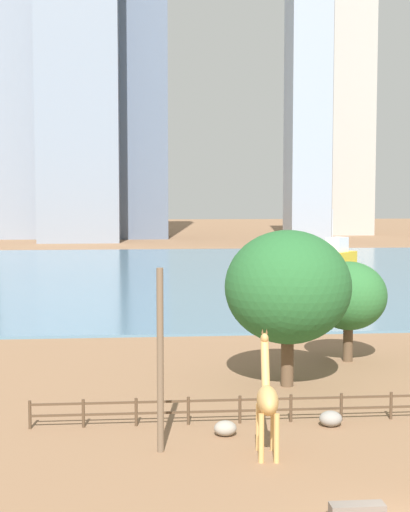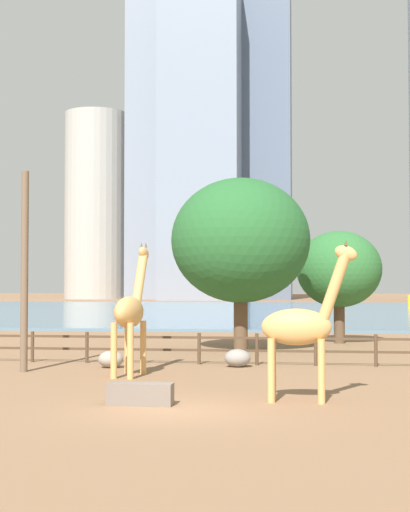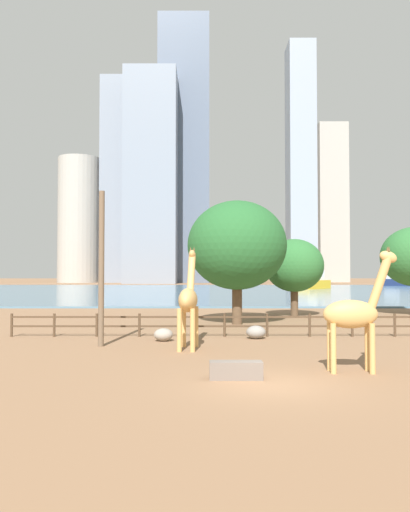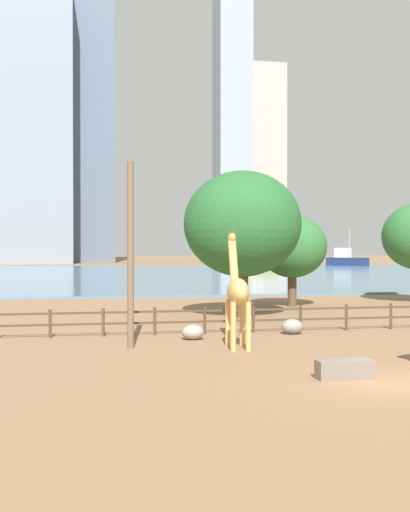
% 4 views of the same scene
% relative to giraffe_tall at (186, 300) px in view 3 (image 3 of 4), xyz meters
% --- Properties ---
extents(ground_plane, '(400.00, 400.00, 0.00)m').
position_rel_giraffe_tall_xyz_m(ground_plane, '(2.89, 72.42, -2.32)').
color(ground_plane, '#8C6647').
extents(harbor_water, '(180.00, 86.00, 0.20)m').
position_rel_giraffe_tall_xyz_m(harbor_water, '(2.89, 69.42, -2.22)').
color(harbor_water, slate).
rests_on(harbor_water, ground).
extents(giraffe_tall, '(1.06, 3.31, 4.93)m').
position_rel_giraffe_tall_xyz_m(giraffe_tall, '(0.00, 0.00, 0.00)').
color(giraffe_tall, tan).
rests_on(giraffe_tall, ground).
extents(giraffe_companion, '(2.76, 0.83, 4.58)m').
position_rel_giraffe_tall_xyz_m(giraffe_companion, '(6.23, -5.56, -0.20)').
color(giraffe_companion, tan).
rests_on(giraffe_companion, ground).
extents(utility_pole, '(0.28, 0.28, 7.64)m').
position_rel_giraffe_tall_xyz_m(utility_pole, '(-4.32, 0.76, 1.50)').
color(utility_pole, brown).
rests_on(utility_pole, ground).
extents(boulder_near_fence, '(1.06, 0.95, 0.71)m').
position_rel_giraffe_tall_xyz_m(boulder_near_fence, '(3.57, 3.57, -1.97)').
color(boulder_near_fence, gray).
rests_on(boulder_near_fence, ground).
extents(boulder_by_pole, '(1.00, 0.90, 0.67)m').
position_rel_giraffe_tall_xyz_m(boulder_by_pole, '(-1.41, 2.62, -1.99)').
color(boulder_by_pole, gray).
rests_on(boulder_by_pole, ground).
extents(feeding_trough, '(1.80, 0.60, 0.60)m').
position_rel_giraffe_tall_xyz_m(feeding_trough, '(1.84, -6.71, -2.02)').
color(feeding_trough, '#72665B').
rests_on(feeding_trough, ground).
extents(enclosure_fence, '(26.12, 0.14, 1.30)m').
position_rel_giraffe_tall_xyz_m(enclosure_fence, '(2.48, 4.42, -1.56)').
color(enclosure_fence, '#4C3826').
rests_on(enclosure_fence, ground).
extents(tree_left_large, '(4.81, 4.81, 6.35)m').
position_rel_giraffe_tall_xyz_m(tree_left_large, '(8.09, 17.04, 1.84)').
color(tree_left_large, brown).
rests_on(tree_left_large, ground).
extents(tree_center_broad, '(6.94, 6.94, 8.65)m').
position_rel_giraffe_tall_xyz_m(tree_center_broad, '(3.03, 11.12, 3.18)').
color(tree_center_broad, brown).
rests_on(tree_center_broad, ground).
extents(boat_ferry, '(8.33, 8.81, 8.03)m').
position_rel_giraffe_tall_xyz_m(boat_ferry, '(23.45, 79.82, -0.79)').
color(boat_ferry, gold).
rests_on(boat_ferry, harbor_water).
extents(boat_sailboat, '(7.96, 8.57, 7.76)m').
position_rel_giraffe_tall_xyz_m(boat_sailboat, '(49.06, 102.96, -0.83)').
color(boat_sailboat, navy).
rests_on(boat_sailboat, harbor_water).
extents(skyline_tower_needle, '(8.26, 10.07, 75.83)m').
position_rel_giraffe_tall_xyz_m(skyline_tower_needle, '(30.99, 132.29, 35.59)').
color(skyline_tower_needle, '#939EAD').
rests_on(skyline_tower_needle, ground).
extents(skyline_block_central, '(17.87, 13.88, 93.76)m').
position_rel_giraffe_tall_xyz_m(skyline_block_central, '(-6.67, 151.91, 44.55)').
color(skyline_block_central, slate).
rests_on(skyline_block_central, ground).
extents(skyline_tower_glass, '(10.80, 10.94, 72.53)m').
position_rel_giraffe_tall_xyz_m(skyline_tower_glass, '(-30.39, 152.50, 33.94)').
color(skyline_tower_glass, gray).
rests_on(skyline_tower_glass, ground).
extents(skyline_block_left, '(14.67, 14.67, 44.01)m').
position_rel_giraffe_tall_xyz_m(skyline_block_left, '(-43.79, 151.75, 19.68)').
color(skyline_block_left, '#ADA89E').
rests_on(skyline_block_left, ground).
extents(skyline_block_right, '(16.97, 12.73, 69.92)m').
position_rel_giraffe_tall_xyz_m(skyline_block_right, '(-16.96, 138.59, 32.64)').
color(skyline_block_right, gray).
rests_on(skyline_block_right, ground).
extents(skyline_tower_short, '(10.67, 10.76, 58.71)m').
position_rel_giraffe_tall_xyz_m(skyline_tower_short, '(47.96, 161.67, 27.03)').
color(skyline_tower_short, '#ADA89E').
rests_on(skyline_tower_short, ground).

